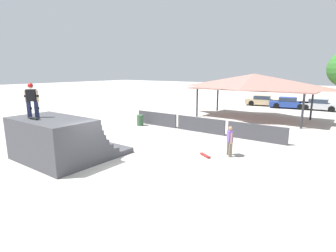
{
  "coord_description": "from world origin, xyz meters",
  "views": [
    {
      "loc": [
        8.37,
        -7.44,
        4.32
      ],
      "look_at": [
        -0.37,
        4.56,
        1.15
      ],
      "focal_mm": 28.0,
      "sensor_mm": 36.0,
      "label": 1
    }
  ],
  "objects": [
    {
      "name": "ground_plane",
      "position": [
        0.0,
        0.0,
        0.0
      ],
      "size": [
        160.0,
        160.0,
        0.0
      ],
      "primitive_type": "plane",
      "color": "#ADA8A0"
    },
    {
      "name": "quarter_pipe_ramp",
      "position": [
        -3.23,
        -0.54,
        0.93
      ],
      "size": [
        4.34,
        4.46,
        2.1
      ],
      "color": "#424247",
      "rests_on": "ground"
    },
    {
      "name": "skater_on_deck",
      "position": [
        -4.1,
        -1.25,
        3.04
      ],
      "size": [
        0.63,
        0.56,
        1.64
      ],
      "rotation": [
        0.0,
        0.0,
        0.69
      ],
      "color": "#1E2347",
      "rests_on": "quarter_pipe_ramp"
    },
    {
      "name": "skateboard_on_deck",
      "position": [
        -3.66,
        -1.46,
        2.15
      ],
      "size": [
        0.79,
        0.21,
        0.09
      ],
      "rotation": [
        0.0,
        0.0,
        0.02
      ],
      "color": "green",
      "rests_on": "quarter_pipe_ramp"
    },
    {
      "name": "bystander_walking",
      "position": [
        3.34,
        4.81,
        0.86
      ],
      "size": [
        0.48,
        0.54,
        1.56
      ],
      "rotation": [
        0.0,
        0.0,
        2.26
      ],
      "color": "#6B6051",
      "rests_on": "ground"
    },
    {
      "name": "skateboard_on_ground",
      "position": [
        2.39,
        4.03,
        0.06
      ],
      "size": [
        0.83,
        0.61,
        0.09
      ],
      "rotation": [
        0.0,
        0.0,
        5.73
      ],
      "color": "red",
      "rests_on": "ground"
    },
    {
      "name": "barrier_fence",
      "position": [
        -0.47,
        8.62,
        0.52
      ],
      "size": [
        11.67,
        0.12,
        1.05
      ],
      "color": "#3D3D42",
      "rests_on": "ground"
    },
    {
      "name": "pavilion_shelter",
      "position": [
        0.61,
        16.29,
        3.33
      ],
      "size": [
        10.63,
        5.19,
        4.03
      ],
      "color": "#2D2D33",
      "rests_on": "ground"
    },
    {
      "name": "trash_bin",
      "position": [
        -5.48,
        7.79,
        0.42
      ],
      "size": [
        0.52,
        0.52,
        0.85
      ],
      "primitive_type": "cylinder",
      "color": "#385B3D",
      "rests_on": "ground"
    },
    {
      "name": "parked_car_tan",
      "position": [
        -1.23,
        25.75,
        0.6
      ],
      "size": [
        4.3,
        2.3,
        1.27
      ],
      "rotation": [
        0.0,
        0.0,
        0.16
      ],
      "color": "tan",
      "rests_on": "ground"
    },
    {
      "name": "parked_car_blue",
      "position": [
        1.85,
        25.22,
        0.6
      ],
      "size": [
        4.32,
        2.42,
        1.27
      ],
      "rotation": [
        0.0,
        0.0,
        0.18
      ],
      "color": "navy",
      "rests_on": "ground"
    },
    {
      "name": "parked_car_silver",
      "position": [
        4.93,
        25.55,
        0.6
      ],
      "size": [
        4.07,
        1.91,
        1.27
      ],
      "rotation": [
        0.0,
        0.0,
        0.04
      ],
      "color": "#A8AAAF",
      "rests_on": "ground"
    }
  ]
}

